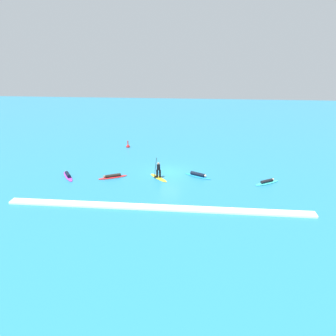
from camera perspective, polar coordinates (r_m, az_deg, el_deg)
The scene contains 8 objects.
ground_plane at distance 35.47m, azimuth 0.00°, elevation -0.76°, with size 120.00×120.00×0.00m, color teal.
surfer_on_teal_board at distance 33.93m, azimuth 16.68°, elevation -2.32°, with size 2.74×2.14×0.40m.
surfer_on_blue_board at distance 34.38m, azimuth 5.18°, elevation -1.23°, with size 3.03×2.16×0.44m.
surfer_on_red_board at distance 34.42m, azimuth -9.51°, elevation -1.44°, with size 2.91×1.94×0.38m.
surfer_on_yellow_board at distance 33.70m, azimuth -1.66°, elevation -0.95°, with size 2.31×2.59×2.20m.
surfer_on_purple_board at distance 35.69m, azimuth -16.86°, elevation -1.21°, with size 2.26×3.04×0.45m.
marker_buoy at distance 45.17m, azimuth -6.89°, elevation 3.74°, with size 0.48×0.48×1.04m.
wave_crest at distance 27.44m, azimuth -1.86°, elevation -6.81°, with size 25.27×0.90×0.18m, color white.
Camera 1 is at (3.38, -33.14, 12.16)m, focal length 35.43 mm.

